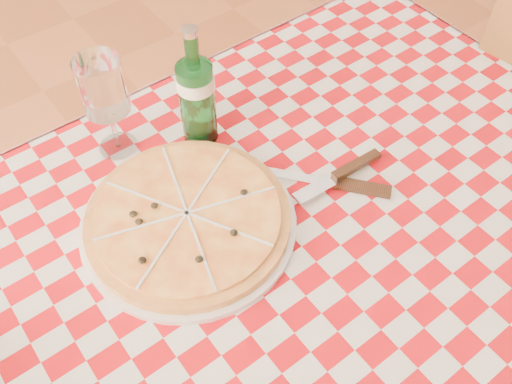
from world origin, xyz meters
The scene contains 6 objects.
dining_table centered at (0.00, 0.00, 0.66)m, with size 1.20×0.80×0.75m.
tablecloth centered at (0.00, 0.00, 0.75)m, with size 1.30×0.90×0.01m, color #B40B12.
pizza_plate centered at (-0.12, 0.11, 0.78)m, with size 0.36×0.36×0.05m, color #BA883E, non-canonical shape.
water_bottle centered at (0.01, 0.27, 0.88)m, with size 0.07×0.07×0.24m, color #1A6A2B, non-canonical shape.
wine_glass centered at (-0.13, 0.34, 0.86)m, with size 0.08×0.08×0.20m, color white, non-canonical shape.
cutlery centered at (0.13, 0.03, 0.77)m, with size 0.25×0.21×0.03m, color silver, non-canonical shape.
Camera 1 is at (-0.36, -0.39, 1.53)m, focal length 40.00 mm.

